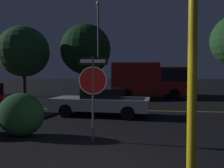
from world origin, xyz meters
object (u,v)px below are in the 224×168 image
at_px(yellow_pole_right, 192,88).
at_px(hedge_bush_1, 21,115).
at_px(stop_sign, 93,81).
at_px(passing_car_2, 101,102).
at_px(tree_1, 24,52).
at_px(delivery_truck, 150,79).
at_px(tree_2, 86,49).
at_px(street_lamp, 98,42).

relative_size(yellow_pole_right, hedge_bush_1, 2.26).
height_order(stop_sign, passing_car_2, stop_sign).
xyz_separation_m(yellow_pole_right, passing_car_2, (-2.65, 6.07, -0.99)).
relative_size(hedge_bush_1, tree_1, 0.23).
bearing_deg(passing_car_2, tree_1, 50.10).
distance_m(hedge_bush_1, delivery_truck, 12.90).
xyz_separation_m(yellow_pole_right, tree_2, (-6.06, 17.16, 2.80)).
xyz_separation_m(stop_sign, tree_1, (-8.95, 12.62, 2.33)).
distance_m(stop_sign, hedge_bush_1, 2.54).
bearing_deg(yellow_pole_right, passing_car_2, 113.57).
height_order(delivery_truck, street_lamp, street_lamp).
bearing_deg(yellow_pole_right, tree_2, 109.45).
bearing_deg(hedge_bush_1, yellow_pole_right, -27.08).
bearing_deg(hedge_bush_1, delivery_truck, 69.07).
bearing_deg(street_lamp, stop_sign, -80.43).
relative_size(stop_sign, hedge_bush_1, 1.65).
bearing_deg(hedge_bush_1, tree_2, 95.89).
bearing_deg(delivery_truck, yellow_pole_right, -3.48).
relative_size(delivery_truck, tree_2, 0.90).
bearing_deg(delivery_truck, stop_sign, -13.79).
relative_size(hedge_bush_1, tree_2, 0.21).
height_order(tree_1, tree_2, tree_2).
bearing_deg(tree_2, yellow_pole_right, -70.55).
xyz_separation_m(passing_car_2, delivery_truck, (2.71, 8.27, 0.95)).
height_order(delivery_truck, tree_2, tree_2).
bearing_deg(delivery_truck, hedge_bush_1, -24.14).
bearing_deg(street_lamp, passing_car_2, -78.80).
bearing_deg(yellow_pole_right, tree_1, 127.20).
relative_size(street_lamp, tree_2, 1.18).
xyz_separation_m(stop_sign, street_lamp, (-2.07, 12.28, 3.06)).
height_order(street_lamp, tree_1, street_lamp).
bearing_deg(stop_sign, yellow_pole_right, -49.44).
relative_size(delivery_truck, street_lamp, 0.77).
relative_size(yellow_pole_right, tree_2, 0.48).
xyz_separation_m(passing_car_2, tree_1, (-8.52, 8.65, 3.38)).
distance_m(hedge_bush_1, tree_1, 14.46).
relative_size(yellow_pole_right, passing_car_2, 0.70).
height_order(stop_sign, delivery_truck, delivery_truck).
bearing_deg(stop_sign, tree_1, 119.20).
distance_m(stop_sign, delivery_truck, 12.45).
distance_m(passing_car_2, tree_1, 12.60).
bearing_deg(delivery_truck, tree_1, -95.15).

